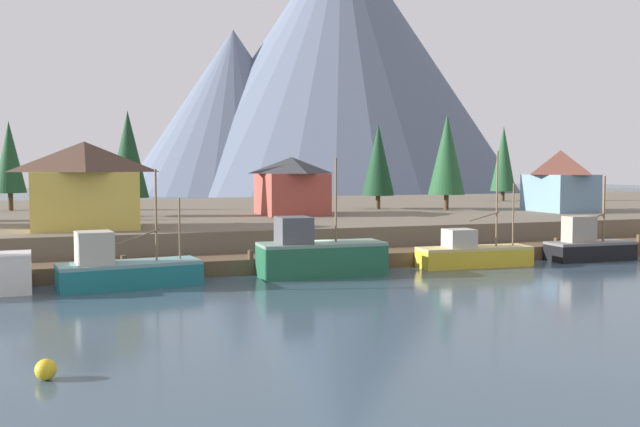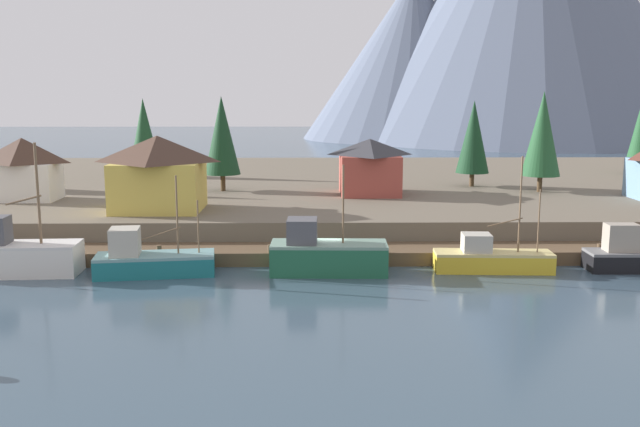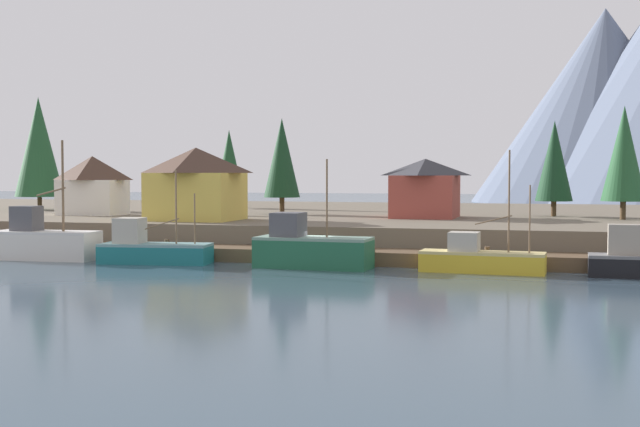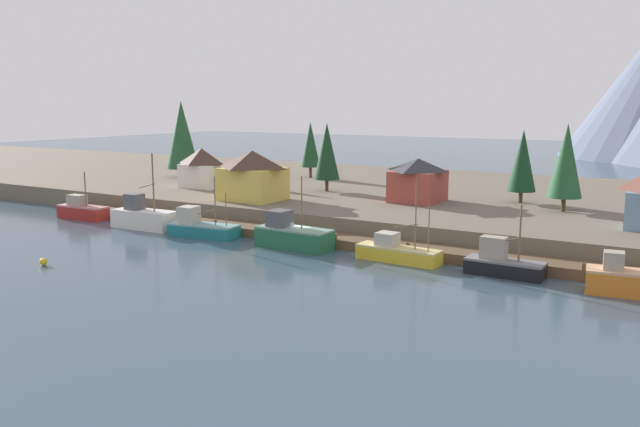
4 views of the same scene
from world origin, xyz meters
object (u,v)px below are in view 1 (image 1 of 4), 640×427
object	(u,v)px
fishing_boat_teal	(124,269)
conifer_back_right	(378,160)
conifer_mid_left	(9,157)
conifer_near_right	(447,154)
fishing_boat_green	(318,255)
channel_buoy	(46,370)
house_yellow	(85,184)
conifer_mid_right	(128,154)
house_blue	(560,180)
conifer_back_left	(503,159)
fishing_boat_black	(588,246)
fishing_boat_yellow	(472,254)
house_red	(292,185)

from	to	relation	value
fishing_boat_teal	conifer_back_right	xyz separation A→B (m)	(28.52, 27.53, 6.76)
conifer_mid_left	conifer_near_right	bearing A→B (deg)	-18.45
conifer_back_right	fishing_boat_green	bearing A→B (deg)	-121.07
fishing_boat_teal	conifer_mid_left	bearing A→B (deg)	96.04
conifer_mid_left	channel_buoy	distance (m)	56.13
fishing_boat_green	house_yellow	world-z (taller)	house_yellow
conifer_mid_right	channel_buoy	bearing A→B (deg)	-97.79
house_blue	conifer_near_right	bearing A→B (deg)	149.26
conifer_mid_right	conifer_back_left	bearing A→B (deg)	16.24
house_blue	conifer_mid_right	size ratio (longest dim) A/B	0.70
channel_buoy	conifer_mid_left	bearing A→B (deg)	95.44
fishing_boat_teal	conifer_mid_right	distance (m)	25.46
fishing_boat_teal	fishing_boat_black	world-z (taller)	fishing_boat_teal
conifer_mid_left	conifer_back_right	world-z (taller)	conifer_mid_left
fishing_boat_green	conifer_back_right	xyz separation A→B (m)	(16.40, 27.22, 6.47)
fishing_boat_teal	conifer_back_right	size ratio (longest dim) A/B	0.91
fishing_boat_yellow	house_blue	xyz separation A→B (m)	(20.51, 16.68, 4.78)
fishing_boat_black	house_red	size ratio (longest dim) A/B	0.97
fishing_boat_teal	conifer_back_left	bearing A→B (deg)	29.52
fishing_boat_yellow	house_yellow	distance (m)	28.54
house_red	conifer_back_right	xyz separation A→B (m)	(11.54, 5.61, 2.51)
conifer_near_right	conifer_mid_left	bearing A→B (deg)	161.55
fishing_boat_yellow	house_yellow	world-z (taller)	house_yellow
house_red	channel_buoy	distance (m)	44.91
fishing_boat_black	house_blue	size ratio (longest dim) A/B	0.99
conifer_mid_left	conifer_back_left	world-z (taller)	conifer_back_left
house_red	conifer_mid_right	world-z (taller)	conifer_mid_right
fishing_boat_teal	fishing_boat_green	bearing A→B (deg)	-5.78
house_yellow	conifer_near_right	xyz separation A→B (m)	(36.31, 10.95, 2.62)
fishing_boat_green	house_yellow	bearing A→B (deg)	141.24
fishing_boat_black	house_blue	xyz separation A→B (m)	(10.48, 16.62, 4.63)
conifer_back_right	conifer_mid_left	bearing A→B (deg)	164.84
fishing_boat_teal	conifer_near_right	distance (m)	42.19
fishing_boat_black	conifer_back_left	distance (m)	42.87
house_red	house_blue	bearing A→B (deg)	-9.48
conifer_back_right	house_red	bearing A→B (deg)	-154.06
conifer_near_right	conifer_back_left	bearing A→B (deg)	41.78
fishing_boat_yellow	house_blue	world-z (taller)	house_blue
fishing_boat_green	conifer_mid_right	size ratio (longest dim) A/B	0.84
conifer_back_left	conifer_mid_left	bearing A→B (deg)	-178.85
channel_buoy	fishing_boat_teal	bearing A→B (deg)	78.40
house_yellow	conifer_back_left	distance (m)	60.15
fishing_boat_black	conifer_back_right	bearing A→B (deg)	102.36
fishing_boat_teal	house_blue	size ratio (longest dim) A/B	1.23
house_yellow	house_blue	bearing A→B (deg)	6.32
fishing_boat_teal	house_yellow	xyz separation A→B (m)	(-1.85, 12.25, 4.71)
house_red	fishing_boat_teal	bearing A→B (deg)	-127.76
house_red	conifer_back_left	xyz separation A→B (m)	(35.04, 16.97, 2.89)
fishing_boat_yellow	conifer_back_right	size ratio (longest dim) A/B	0.90
house_red	conifer_back_left	bearing A→B (deg)	25.84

